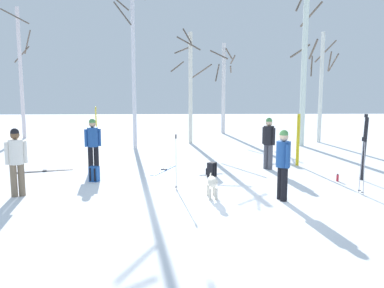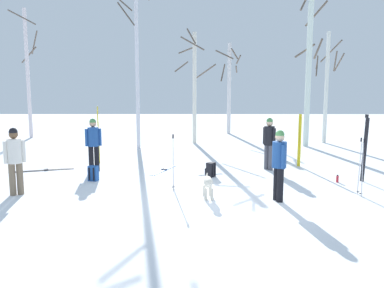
% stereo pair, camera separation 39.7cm
% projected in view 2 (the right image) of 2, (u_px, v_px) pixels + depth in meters
% --- Properties ---
extents(ground_plane, '(60.00, 60.00, 0.00)m').
position_uv_depth(ground_plane, '(214.00, 202.00, 9.55)').
color(ground_plane, white).
extents(person_0, '(0.34, 0.51, 1.72)m').
position_uv_depth(person_0, '(280.00, 161.00, 9.53)').
color(person_0, black).
rests_on(person_0, ground_plane).
extents(person_1, '(0.50, 0.34, 1.72)m').
position_uv_depth(person_1, '(94.00, 141.00, 12.91)').
color(person_1, black).
rests_on(person_1, ground_plane).
extents(person_2, '(0.46, 0.34, 1.72)m').
position_uv_depth(person_2, '(16.00, 157.00, 10.08)').
color(person_2, '#72604C').
rests_on(person_2, ground_plane).
extents(person_3, '(0.35, 0.44, 1.72)m').
position_uv_depth(person_3, '(270.00, 140.00, 13.15)').
color(person_3, '#4C4C56').
rests_on(person_3, ground_plane).
extents(dog, '(0.25, 0.90, 0.57)m').
position_uv_depth(dog, '(209.00, 183.00, 9.83)').
color(dog, beige).
rests_on(dog, ground_plane).
extents(ski_pair_planted_0, '(0.09, 0.12, 1.80)m').
position_uv_depth(ski_pair_planted_0, '(300.00, 141.00, 13.70)').
color(ski_pair_planted_0, yellow).
rests_on(ski_pair_planted_0, ground_plane).
extents(ski_pair_planted_1, '(0.10, 0.20, 2.03)m').
position_uv_depth(ski_pair_planted_1, '(99.00, 135.00, 14.36)').
color(ski_pair_planted_1, yellow).
rests_on(ski_pair_planted_1, ground_plane).
extents(ski_pair_planted_2, '(0.09, 0.19, 1.95)m').
position_uv_depth(ski_pair_planted_2, '(366.00, 149.00, 11.48)').
color(ski_pair_planted_2, black).
rests_on(ski_pair_planted_2, ground_plane).
extents(ski_pair_lying_0, '(1.80, 0.75, 0.05)m').
position_uv_depth(ski_pair_lying_0, '(46.00, 170.00, 13.15)').
color(ski_pair_lying_0, black).
rests_on(ski_pair_lying_0, ground_plane).
extents(ski_pair_lying_1, '(0.79, 1.60, 0.05)m').
position_uv_depth(ski_pair_lying_1, '(164.00, 170.00, 13.18)').
color(ski_pair_lying_1, blue).
rests_on(ski_pair_lying_1, ground_plane).
extents(ski_poles_0, '(0.07, 0.21, 1.48)m').
position_uv_depth(ski_poles_0, '(174.00, 160.00, 10.65)').
color(ski_poles_0, '#B2B2BC').
rests_on(ski_poles_0, ground_plane).
extents(ski_poles_1, '(0.07, 0.28, 1.46)m').
position_uv_depth(ski_poles_1, '(362.00, 165.00, 10.03)').
color(ski_poles_1, '#B2B2BC').
rests_on(ski_poles_1, ground_plane).
extents(backpack_0, '(0.30, 0.33, 0.44)m').
position_uv_depth(backpack_0, '(94.00, 173.00, 11.71)').
color(backpack_0, '#1E4C99').
rests_on(backpack_0, ground_plane).
extents(backpack_1, '(0.34, 0.33, 0.44)m').
position_uv_depth(backpack_1, '(212.00, 170.00, 12.22)').
color(backpack_1, black).
rests_on(backpack_1, ground_plane).
extents(water_bottle_0, '(0.07, 0.07, 0.21)m').
position_uv_depth(water_bottle_0, '(338.00, 179.00, 11.51)').
color(water_bottle_0, red).
rests_on(water_bottle_0, ground_plane).
extents(birch_tree_0, '(1.30, 1.46, 6.70)m').
position_uv_depth(birch_tree_0, '(29.00, 72.00, 21.01)').
color(birch_tree_0, silver).
rests_on(birch_tree_0, ground_plane).
extents(birch_tree_1, '(1.40, 1.21, 7.63)m').
position_uv_depth(birch_tree_1, '(138.00, 59.00, 17.30)').
color(birch_tree_1, silver).
rests_on(birch_tree_1, ground_plane).
extents(birch_tree_2, '(1.96, 1.69, 5.38)m').
position_uv_depth(birch_tree_2, '(195.00, 85.00, 18.99)').
color(birch_tree_2, silver).
rests_on(birch_tree_2, ground_plane).
extents(birch_tree_3, '(1.43, 1.41, 5.15)m').
position_uv_depth(birch_tree_3, '(230.00, 86.00, 22.95)').
color(birch_tree_3, silver).
rests_on(birch_tree_3, ground_plane).
extents(birch_tree_4, '(1.32, 1.33, 7.22)m').
position_uv_depth(birch_tree_4, '(310.00, 63.00, 17.90)').
color(birch_tree_4, silver).
rests_on(birch_tree_4, ground_plane).
extents(birch_tree_5, '(1.38, 1.29, 5.27)m').
position_uv_depth(birch_tree_5, '(328.00, 85.00, 19.15)').
color(birch_tree_5, silver).
rests_on(birch_tree_5, ground_plane).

